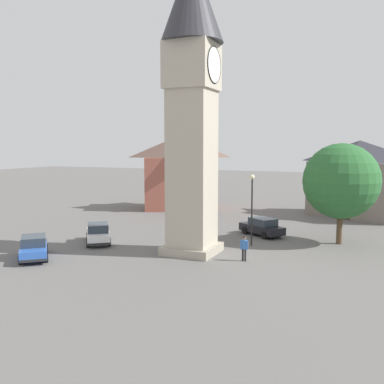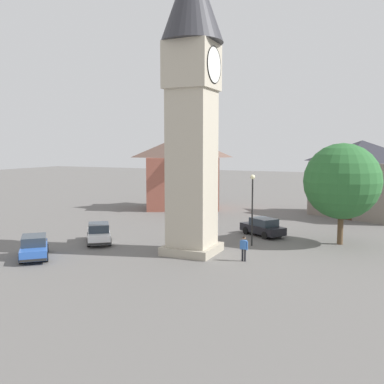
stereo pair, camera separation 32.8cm
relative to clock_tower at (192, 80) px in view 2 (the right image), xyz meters
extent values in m
plane|color=#605E5B|center=(0.00, 0.00, -12.16)|extent=(200.00, 200.00, 0.00)
cube|color=#A59C89|center=(0.00, 0.00, -11.86)|extent=(3.57, 3.57, 0.60)
cube|color=#B7AD99|center=(0.00, 0.00, -6.13)|extent=(2.86, 2.86, 10.86)
cube|color=#B7AD99|center=(0.00, 0.00, 0.87)|extent=(3.20, 3.20, 3.14)
cylinder|color=white|center=(0.00, 1.63, 0.87)|extent=(2.40, 0.04, 2.40)
torus|color=black|center=(0.00, 1.64, 0.87)|extent=(2.46, 0.06, 2.46)
cube|color=black|center=(0.00, 1.67, 1.13)|extent=(0.05, 0.02, 0.67)
cube|color=black|center=(0.36, 1.67, 0.87)|extent=(0.91, 0.02, 0.04)
cylinder|color=white|center=(0.00, -1.63, 0.87)|extent=(2.40, 0.04, 2.40)
torus|color=black|center=(0.00, -1.64, 0.87)|extent=(2.46, 0.06, 2.46)
cube|color=white|center=(-0.05, 8.04, -11.57)|extent=(4.30, 3.83, 0.64)
cube|color=#28333D|center=(0.07, 8.13, -10.95)|extent=(2.62, 2.51, 0.64)
cylinder|color=black|center=(-0.55, 6.66, -11.84)|extent=(0.64, 0.56, 0.64)
cylinder|color=black|center=(-1.51, 7.94, -11.84)|extent=(0.64, 0.56, 0.64)
cylinder|color=black|center=(1.42, 8.14, -11.84)|extent=(0.64, 0.56, 0.64)
cylinder|color=black|center=(0.45, 9.42, -11.84)|extent=(0.64, 0.56, 0.64)
cube|color=black|center=(-1.66, 6.82, -11.79)|extent=(1.10, 1.40, 0.16)
cube|color=black|center=(7.95, -3.02, -11.57)|extent=(3.70, 4.35, 0.64)
cube|color=#28333D|center=(7.87, -3.14, -10.95)|extent=(2.47, 2.61, 0.64)
cylinder|color=black|center=(7.98, -1.55, -11.84)|extent=(0.54, 0.65, 0.64)
cylinder|color=black|center=(9.30, -2.44, -11.84)|extent=(0.54, 0.65, 0.64)
cylinder|color=black|center=(6.60, -3.59, -11.84)|extent=(0.54, 0.65, 0.64)
cylinder|color=black|center=(7.93, -4.49, -11.84)|extent=(0.54, 0.65, 0.64)
cube|color=black|center=(9.08, -1.34, -11.79)|extent=(1.45, 1.03, 0.16)
cube|color=#2D5BB7|center=(-5.73, 9.23, -11.57)|extent=(4.19, 4.01, 0.64)
cube|color=#28333D|center=(-5.62, 9.33, -10.95)|extent=(2.60, 2.56, 0.64)
cylinder|color=black|center=(-6.11, 7.81, -11.84)|extent=(0.62, 0.59, 0.64)
cylinder|color=black|center=(-7.18, 9.00, -11.84)|extent=(0.62, 0.59, 0.64)
cylinder|color=black|center=(-4.28, 9.45, -11.84)|extent=(0.62, 0.59, 0.64)
cylinder|color=black|center=(-5.35, 10.64, -11.84)|extent=(0.62, 0.59, 0.64)
cube|color=black|center=(-7.23, 7.88, -11.79)|extent=(1.20, 1.32, 0.16)
cylinder|color=black|center=(-0.61, -3.96, -11.75)|extent=(0.13, 0.13, 0.82)
cylinder|color=black|center=(-0.62, -4.14, -11.75)|extent=(0.13, 0.13, 0.82)
cube|color=#386BB7|center=(-0.62, -4.05, -11.04)|extent=(0.25, 0.37, 0.60)
cylinder|color=#386BB7|center=(-0.60, -3.81, -11.09)|extent=(0.09, 0.09, 0.60)
cylinder|color=#386BB7|center=(-0.63, -4.28, -11.09)|extent=(0.09, 0.09, 0.60)
sphere|color=#9E7051|center=(-0.62, -4.05, -10.59)|extent=(0.22, 0.22, 0.22)
sphere|color=black|center=(-0.63, -4.05, -10.57)|extent=(0.20, 0.20, 0.20)
cylinder|color=brown|center=(7.26, -9.37, -10.71)|extent=(0.44, 0.44, 2.88)
sphere|color=#28602D|center=(7.26, -9.37, -7.23)|extent=(5.85, 5.85, 5.85)
cube|color=slate|center=(21.65, -9.98, -9.21)|extent=(8.70, 10.95, 5.90)
pyramid|color=#383842|center=(21.65, -9.98, -5.11)|extent=(9.14, 11.50, 2.30)
cube|color=#422819|center=(19.31, -8.90, -11.11)|extent=(0.53, 1.03, 2.10)
cube|color=#995142|center=(19.89, 10.26, -9.04)|extent=(9.11, 10.19, 6.23)
pyramid|color=brown|center=(19.89, 10.26, -4.60)|extent=(9.56, 10.70, 2.66)
cube|color=#422819|center=(17.25, 8.89, -11.11)|extent=(0.58, 1.01, 2.10)
cylinder|color=black|center=(3.93, -3.26, -9.60)|extent=(0.12, 0.12, 5.11)
sphere|color=beige|center=(3.93, -3.26, -6.86)|extent=(0.36, 0.36, 0.36)
cylinder|color=gray|center=(6.05, 1.47, -11.06)|extent=(0.07, 0.07, 2.20)
cube|color=red|center=(6.05, 1.47, -9.66)|extent=(0.60, 0.04, 0.60)
camera|label=1|loc=(-27.99, -12.21, -4.50)|focal=40.78mm
camera|label=2|loc=(-27.85, -12.51, -4.50)|focal=40.78mm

